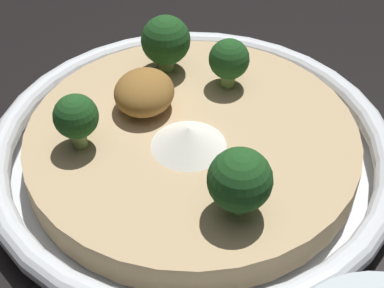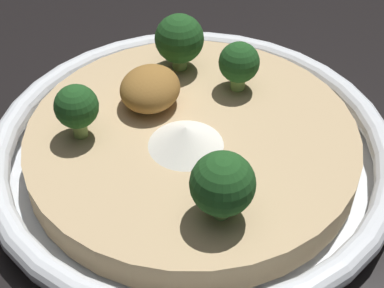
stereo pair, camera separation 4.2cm
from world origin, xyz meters
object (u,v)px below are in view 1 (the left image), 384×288
broccoli_left (229,60)px  broccoli_front_left (166,41)px  broccoli_front_right (76,118)px  risotto_bowl (192,148)px  broccoli_back_right (240,181)px

broccoli_left → broccoli_front_left: bearing=-104.1°
broccoli_front_right → broccoli_front_left: size_ratio=0.88×
broccoli_front_right → broccoli_front_left: broccoli_front_left is taller
risotto_bowl → broccoli_front_right: size_ratio=7.21×
broccoli_front_right → broccoli_back_right: bearing=69.6°
risotto_bowl → broccoli_back_right: bearing=30.1°
broccoli_front_right → broccoli_back_right: size_ratio=0.87×
broccoli_front_left → broccoli_back_right: same height
risotto_bowl → broccoli_left: (-0.06, 0.02, 0.04)m
broccoli_front_right → broccoli_back_right: 0.12m
broccoli_front_left → broccoli_front_right: bearing=-22.5°
broccoli_back_right → broccoli_front_left: bearing=-152.8°
broccoli_front_left → broccoli_left: size_ratio=1.18×
risotto_bowl → broccoli_front_left: size_ratio=6.36×
broccoli_front_left → broccoli_back_right: (0.14, 0.07, 0.00)m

